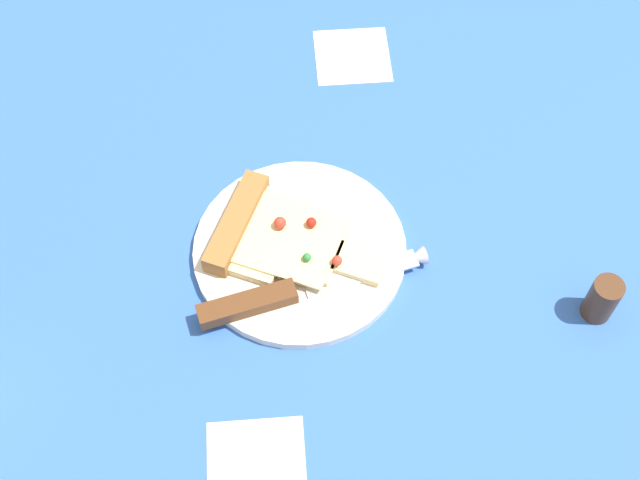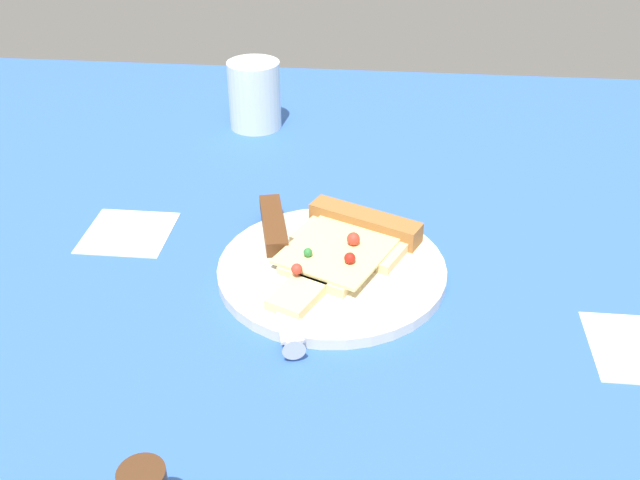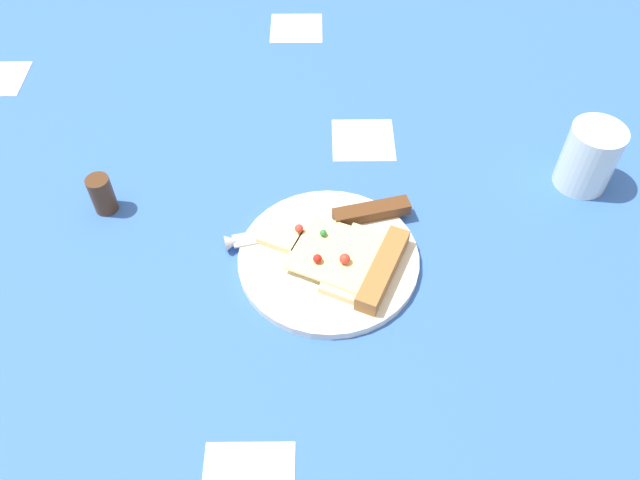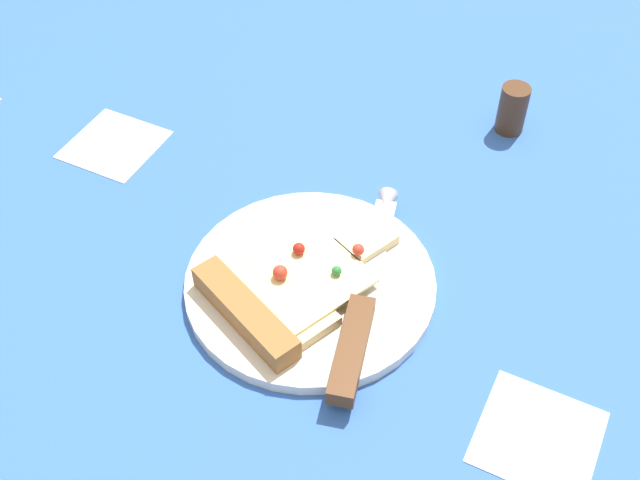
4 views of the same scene
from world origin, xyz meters
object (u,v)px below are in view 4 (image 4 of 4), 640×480
plate (310,284)px  knife (361,307)px  pizza_slice (287,288)px  pepper_shaker (512,109)px

plate → knife: size_ratio=0.93×
pizza_slice → pepper_shaker: size_ratio=3.53×
knife → pizza_slice: bearing=176.6°
pizza_slice → knife: (6.51, 1.20, -0.19)cm
plate → knife: (5.44, -1.16, 1.17)cm
plate → pizza_slice: 2.93cm
knife → pepper_shaker: 30.64cm
plate → pizza_slice: bearing=-114.5°
knife → pepper_shaker: pepper_shaker is taller
pizza_slice → pepper_shaker: (10.22, 31.59, 0.77)cm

